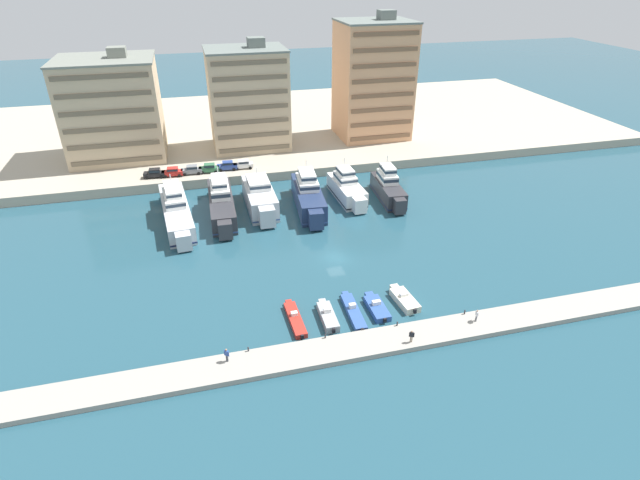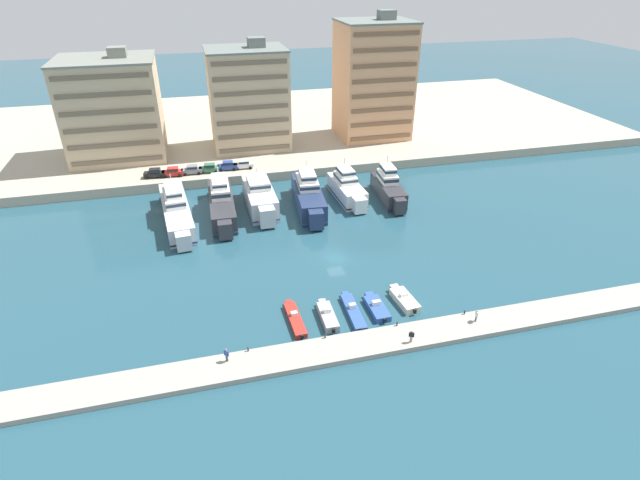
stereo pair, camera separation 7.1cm
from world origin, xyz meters
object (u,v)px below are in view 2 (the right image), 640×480
(car_grey_mid_left, at_px, (192,169))
(pedestrian_near_edge, at_px, (477,315))
(yacht_white_center, at_px, (347,188))
(car_black_far_left, at_px, (155,173))
(motorboat_blue_mid_left, at_px, (353,311))
(motorboat_red_far_left, at_px, (295,319))
(yacht_navy_center_left, at_px, (308,195))
(motorboat_cream_center, at_px, (404,299))
(yacht_silver_far_left, at_px, (176,209))
(motorboat_grey_left, at_px, (327,316))
(yacht_charcoal_center_right, at_px, (388,188))
(pedestrian_far_side, at_px, (411,335))
(car_blue_center, at_px, (227,165))
(pedestrian_mid_deck, at_px, (226,354))
(yacht_charcoal_left, at_px, (221,202))
(car_green_center_left, at_px, (209,168))
(yacht_silver_mid_left, at_px, (260,197))
(car_white_center_right, at_px, (243,164))
(car_red_left, at_px, (173,172))

(car_grey_mid_left, height_order, pedestrian_near_edge, car_grey_mid_left)
(yacht_white_center, height_order, car_black_far_left, yacht_white_center)
(motorboat_blue_mid_left, relative_size, car_black_far_left, 2.00)
(motorboat_red_far_left, bearing_deg, yacht_navy_center_left, 73.73)
(motorboat_blue_mid_left, relative_size, motorboat_cream_center, 1.34)
(yacht_silver_far_left, relative_size, motorboat_grey_left, 3.54)
(yacht_charcoal_center_right, relative_size, pedestrian_far_side, 9.14)
(car_blue_center, bearing_deg, yacht_white_center, -36.51)
(car_black_far_left, bearing_deg, yacht_silver_far_left, -76.59)
(car_grey_mid_left, bearing_deg, pedestrian_far_side, -67.85)
(yacht_navy_center_left, distance_m, car_blue_center, 21.94)
(yacht_navy_center_left, xyz_separation_m, pedestrian_mid_deck, (-18.35, -37.81, -0.66))
(yacht_charcoal_left, height_order, yacht_white_center, yacht_charcoal_left)
(car_green_center_left, bearing_deg, car_blue_center, 7.37)
(motorboat_grey_left, distance_m, car_grey_mid_left, 52.02)
(motorboat_blue_mid_left, bearing_deg, car_grey_mid_left, 110.53)
(yacht_charcoal_center_right, height_order, pedestrian_far_side, yacht_charcoal_center_right)
(motorboat_cream_center, xyz_separation_m, car_green_center_left, (-22.39, 48.87, 2.39))
(car_green_center_left, bearing_deg, yacht_silver_mid_left, -62.30)
(car_black_far_left, distance_m, pedestrian_near_edge, 68.40)
(pedestrian_mid_deck, bearing_deg, car_green_center_left, 88.36)
(motorboat_grey_left, distance_m, pedestrian_mid_deck, 14.17)
(motorboat_red_far_left, bearing_deg, yacht_silver_mid_left, 88.87)
(motorboat_blue_mid_left, xyz_separation_m, car_white_center_right, (-8.05, 49.93, 2.53))
(car_red_left, distance_m, pedestrian_far_side, 63.00)
(yacht_navy_center_left, xyz_separation_m, car_red_left, (-24.03, 16.92, 0.50))
(yacht_navy_center_left, relative_size, yacht_white_center, 1.27)
(yacht_silver_far_left, height_order, motorboat_blue_mid_left, yacht_silver_far_left)
(yacht_charcoal_left, bearing_deg, car_black_far_left, 126.88)
(yacht_charcoal_center_right, bearing_deg, yacht_silver_mid_left, 175.72)
(pedestrian_mid_deck, bearing_deg, car_white_center_right, 81.19)
(car_white_center_right, height_order, pedestrian_near_edge, car_white_center_right)
(car_red_left, height_order, pedestrian_near_edge, car_red_left)
(yacht_silver_far_left, xyz_separation_m, car_black_far_left, (-3.96, 16.61, 0.76))
(pedestrian_near_edge, relative_size, pedestrian_mid_deck, 0.96)
(car_grey_mid_left, relative_size, car_white_center_right, 1.00)
(car_grey_mid_left, relative_size, pedestrian_near_edge, 2.43)
(car_black_far_left, xyz_separation_m, pedestrian_near_edge, (39.92, -55.54, -1.21))
(yacht_navy_center_left, height_order, pedestrian_near_edge, yacht_navy_center_left)
(yacht_charcoal_center_right, height_order, motorboat_grey_left, yacht_charcoal_center_right)
(yacht_navy_center_left, xyz_separation_m, motorboat_cream_center, (5.62, -31.72, -1.89))
(yacht_silver_far_left, height_order, motorboat_grey_left, yacht_silver_far_left)
(car_grey_mid_left, xyz_separation_m, pedestrian_mid_deck, (1.90, -54.94, -1.16))
(motorboat_grey_left, relative_size, car_blue_center, 1.54)
(yacht_silver_far_left, distance_m, car_black_far_left, 17.09)
(motorboat_blue_mid_left, xyz_separation_m, pedestrian_mid_deck, (-16.63, -5.46, 1.36))
(yacht_white_center, height_order, car_green_center_left, yacht_white_center)
(motorboat_blue_mid_left, bearing_deg, pedestrian_near_edge, -23.14)
(yacht_silver_mid_left, distance_m, motorboat_blue_mid_left, 34.82)
(yacht_navy_center_left, distance_m, pedestrian_mid_deck, 42.03)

